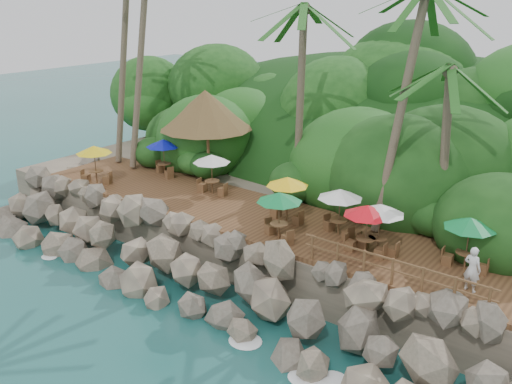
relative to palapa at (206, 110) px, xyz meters
The scene contains 11 objects.
ground 13.20m from the palapa, 56.42° to the right, with size 140.00×140.00×0.00m, color #19514F.
land_base 10.15m from the palapa, 43.00° to the left, with size 32.00×25.20×2.10m, color gray.
jungle_hill 16.19m from the palapa, 64.28° to the left, with size 44.80×28.00×15.40m, color #143811.
seawall 11.26m from the palapa, 50.23° to the right, with size 29.00×4.00×2.30m, color gray, non-canonical shape.
terrace 8.43m from the palapa, 30.62° to the right, with size 26.00×5.00×0.20m, color brown.
jungle_foliage 10.14m from the palapa, 37.96° to the left, with size 44.00×16.00×12.00m, color #143811, non-canonical shape.
foam_line 12.96m from the palapa, 55.61° to the right, with size 25.20×0.80×0.06m.
palapa is the anchor object (origin of this frame).
dining_clusters 8.74m from the palapa, 27.71° to the right, with size 20.99×5.10×2.06m.
railing 15.95m from the palapa, 23.41° to the right, with size 7.20×0.10×1.00m.
waiter 17.67m from the palapa, 16.67° to the right, with size 0.60×0.40×1.65m, color silver.
Camera 1 is at (14.91, -13.36, 12.06)m, focal length 39.87 mm.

